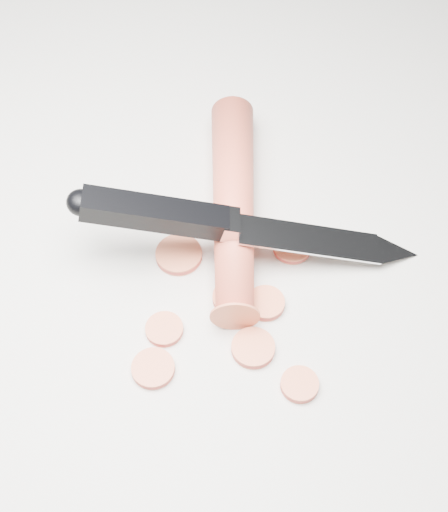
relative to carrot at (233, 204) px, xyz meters
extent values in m
plane|color=beige|center=(-0.05, -0.04, -0.02)|extent=(2.40, 2.40, 0.00)
cylinder|color=#D4432C|center=(0.00, 0.00, 0.00)|extent=(0.08, 0.22, 0.03)
cylinder|color=#DA603A|center=(-0.09, -0.13, -0.02)|extent=(0.03, 0.03, 0.01)
cylinder|color=#DA603A|center=(-0.02, -0.13, -0.02)|extent=(0.03, 0.03, 0.01)
cylinder|color=#DA603A|center=(-0.02, -0.08, -0.02)|extent=(0.03, 0.03, 0.01)
cylinder|color=#DA603A|center=(0.00, -0.09, -0.02)|extent=(0.03, 0.03, 0.01)
cylinder|color=#DA603A|center=(0.04, -0.04, -0.02)|extent=(0.03, 0.03, 0.01)
cylinder|color=#DA603A|center=(-0.05, -0.03, -0.02)|extent=(0.04, 0.04, 0.01)
cylinder|color=#DA603A|center=(-0.08, -0.10, -0.02)|extent=(0.03, 0.03, 0.01)
cylinder|color=#DA603A|center=(0.01, -0.17, -0.02)|extent=(0.03, 0.03, 0.01)
camera|label=1|loc=(-0.09, -0.37, 0.48)|focal=50.00mm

